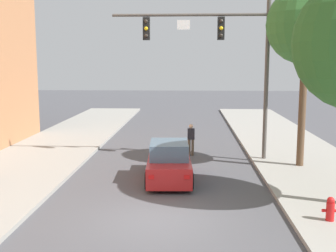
# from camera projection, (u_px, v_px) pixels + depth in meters

# --- Properties ---
(ground_plane) EXTENTS (120.00, 120.00, 0.00)m
(ground_plane) POSITION_uv_depth(u_px,v_px,m) (157.00, 220.00, 12.92)
(ground_plane) COLOR #4C4C51
(traffic_signal_mast) EXTENTS (7.38, 0.38, 7.50)m
(traffic_signal_mast) POSITION_uv_depth(u_px,v_px,m) (222.00, 49.00, 19.85)
(traffic_signal_mast) COLOR #514C47
(traffic_signal_mast) RESTS_ON sidewalk_right
(car_lead_red) EXTENTS (1.99, 4.31, 1.60)m
(car_lead_red) POSITION_uv_depth(u_px,v_px,m) (169.00, 163.00, 17.19)
(car_lead_red) COLOR #B21E1E
(car_lead_red) RESTS_ON ground
(pedestrian_crossing_road) EXTENTS (0.36, 0.22, 1.64)m
(pedestrian_crossing_road) POSITION_uv_depth(u_px,v_px,m) (191.00, 138.00, 21.70)
(pedestrian_crossing_road) COLOR brown
(pedestrian_crossing_road) RESTS_ON ground
(fire_hydrant) EXTENTS (0.48, 0.24, 0.72)m
(fire_hydrant) POSITION_uv_depth(u_px,v_px,m) (330.00, 209.00, 12.39)
(fire_hydrant) COLOR red
(fire_hydrant) RESTS_ON sidewalk_right
(street_tree_second) EXTENTS (3.44, 3.44, 7.96)m
(street_tree_second) POSITION_uv_depth(u_px,v_px,m) (306.00, 25.00, 18.21)
(street_tree_second) COLOR brown
(street_tree_second) RESTS_ON sidewalk_right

